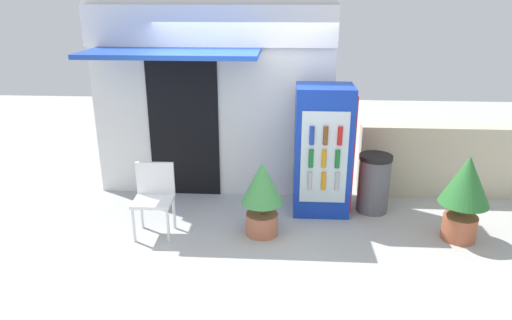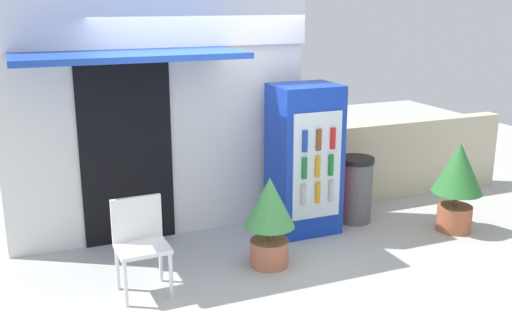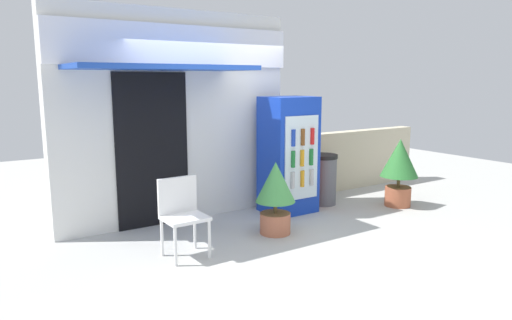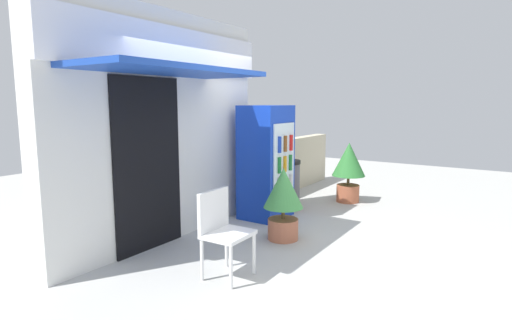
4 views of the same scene
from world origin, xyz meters
The scene contains 8 objects.
ground centered at (0.00, 0.00, 0.00)m, with size 16.00×16.00×0.00m, color #B2B2AD.
storefront_building centered at (-0.52, 1.32, 1.53)m, with size 3.45×1.29×2.94m.
drink_cooler centered at (1.06, 0.74, 0.87)m, with size 0.76×0.68×1.75m.
plastic_chair centered at (-1.05, -0.03, 0.53)m, with size 0.48×0.42×0.90m.
potted_plant_near_shop centered at (0.29, 0.00, 0.56)m, with size 0.52×0.52×0.95m.
potted_plant_curbside centered at (2.71, 0.02, 0.66)m, with size 0.59×0.59×1.08m.
trash_bin centered at (1.78, 0.77, 0.41)m, with size 0.45×0.45×0.81m.
stone_boundary_wall centered at (3.07, 1.37, 0.53)m, with size 2.84×0.22×1.06m, color beige.
Camera 1 is at (0.54, -5.22, 2.85)m, focal length 32.74 mm.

